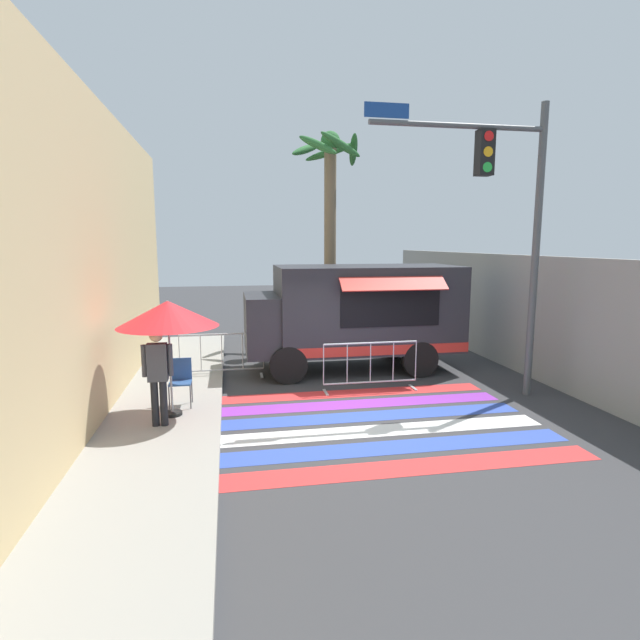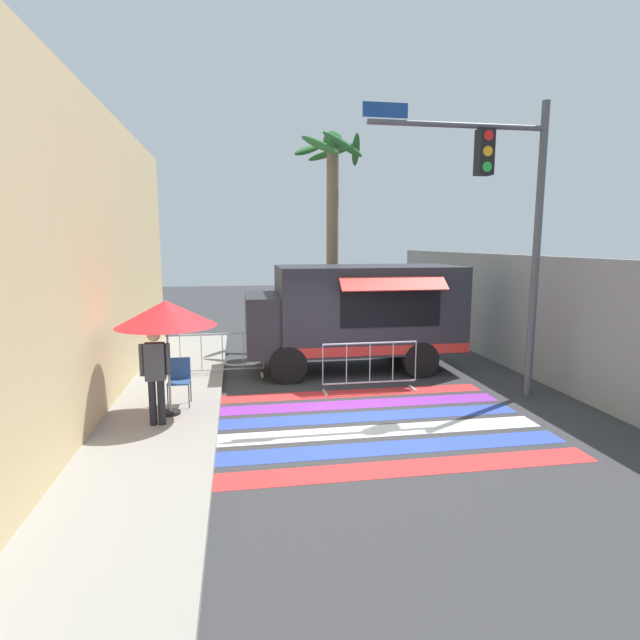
# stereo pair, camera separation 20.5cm
# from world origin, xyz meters

# --- Properties ---
(ground_plane) EXTENTS (60.00, 60.00, 0.00)m
(ground_plane) POSITION_xyz_m (0.00, 0.00, 0.00)
(ground_plane) COLOR #38383A
(sidewalk_left) EXTENTS (4.40, 16.00, 0.14)m
(sidewalk_left) POSITION_xyz_m (-4.88, 0.00, 0.07)
(sidewalk_left) COLOR #99968E
(sidewalk_left) RESTS_ON ground_plane
(building_left_facade) EXTENTS (0.25, 16.00, 6.05)m
(building_left_facade) POSITION_xyz_m (-4.92, 0.00, 3.03)
(building_left_facade) COLOR #DBBC84
(building_left_facade) RESTS_ON ground_plane
(concrete_wall_right) EXTENTS (0.20, 16.00, 3.04)m
(concrete_wall_right) POSITION_xyz_m (5.02, 3.00, 1.52)
(concrete_wall_right) COLOR gray
(concrete_wall_right) RESTS_ON ground_plane
(crosswalk_painted) EXTENTS (6.40, 4.36, 0.01)m
(crosswalk_painted) POSITION_xyz_m (0.00, -0.90, 0.00)
(crosswalk_painted) COLOR red
(crosswalk_painted) RESTS_ON ground_plane
(food_truck) EXTENTS (5.54, 2.77, 2.76)m
(food_truck) POSITION_xyz_m (0.67, 3.10, 1.57)
(food_truck) COLOR #2D2D33
(food_truck) RESTS_ON ground_plane
(traffic_signal_pole) EXTENTS (3.92, 0.29, 6.21)m
(traffic_signal_pole) POSITION_xyz_m (3.29, 0.21, 4.14)
(traffic_signal_pole) COLOR #515456
(traffic_signal_pole) RESTS_ON ground_plane
(patio_umbrella) EXTENTS (1.84, 1.84, 2.17)m
(patio_umbrella) POSITION_xyz_m (-3.58, -0.15, 2.06)
(patio_umbrella) COLOR black
(patio_umbrella) RESTS_ON sidewalk_left
(folding_chair) EXTENTS (0.43, 0.43, 0.94)m
(folding_chair) POSITION_xyz_m (-3.46, 0.46, 0.70)
(folding_chair) COLOR #4C4C51
(folding_chair) RESTS_ON sidewalk_left
(vendor_person) EXTENTS (0.53, 0.23, 1.75)m
(vendor_person) POSITION_xyz_m (-3.73, -0.67, 1.14)
(vendor_person) COLOR black
(vendor_person) RESTS_ON sidewalk_left
(barricade_front) EXTENTS (2.19, 0.44, 1.14)m
(barricade_front) POSITION_xyz_m (0.65, 1.12, 0.57)
(barricade_front) COLOR #B7BABF
(barricade_front) RESTS_ON ground_plane
(barricade_side) EXTENTS (2.07, 0.44, 1.14)m
(barricade_side) POSITION_xyz_m (-2.68, 2.85, 0.57)
(barricade_side) COLOR #B7BABF
(barricade_side) RESTS_ON ground_plane
(palm_tree) EXTENTS (2.39, 2.41, 6.77)m
(palm_tree) POSITION_xyz_m (0.75, 6.28, 4.50)
(palm_tree) COLOR #7A664C
(palm_tree) RESTS_ON ground_plane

